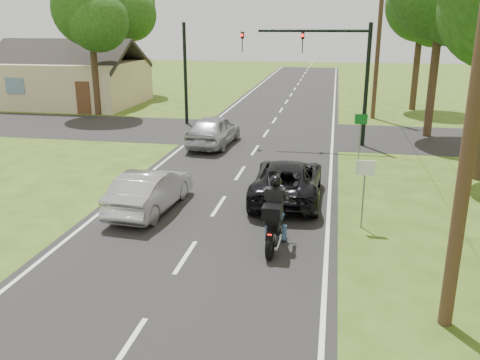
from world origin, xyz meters
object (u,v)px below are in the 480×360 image
utility_pole_far (379,37)px  sign_white (365,178)px  motorcycle_rider (274,220)px  sign_green (361,126)px  dark_suv (287,180)px  traffic_signal (329,62)px  silver_suv (214,130)px  utility_pole_near (478,76)px  silver_sedan (150,190)px

utility_pole_far → sign_white: size_ratio=4.71×
motorcycle_rider → sign_green: bearing=76.2°
motorcycle_rider → dark_suv: bearing=91.7°
traffic_signal → motorcycle_rider: bearing=-94.9°
traffic_signal → utility_pole_far: size_ratio=0.64×
sign_white → sign_green: same height
dark_suv → motorcycle_rider: bearing=89.5°
silver_suv → utility_pole_near: 17.41m
dark_suv → silver_sedan: 4.79m
traffic_signal → sign_white: 11.39m
motorcycle_rider → utility_pole_near: (3.96, -3.10, 4.27)m
dark_suv → silver_suv: bearing=-59.9°
traffic_signal → utility_pole_far: 8.55m
motorcycle_rider → sign_green: size_ratio=1.14×
traffic_signal → utility_pole_near: utility_pole_near is taller
utility_pole_far → sign_white: 19.39m
silver_sedan → utility_pole_far: 20.99m
silver_sedan → sign_green: sign_green is taller
silver_suv → dark_suv: bearing=124.8°
dark_suv → silver_suv: size_ratio=1.08×
utility_pole_far → traffic_signal: bearing=-109.7°
traffic_signal → sign_green: (1.56, -3.02, -2.54)m
silver_suv → motorcycle_rider: bearing=115.0°
utility_pole_far → sign_green: bearing=-96.7°
traffic_signal → sign_green: 4.24m
utility_pole_near → sign_white: 6.26m
silver_suv → sign_green: (7.12, -1.64, 0.80)m
silver_sedan → sign_white: sign_white is taller
traffic_signal → utility_pole_near: (2.86, -16.00, 0.95)m
silver_suv → utility_pole_near: (8.42, -14.62, 4.28)m
motorcycle_rider → silver_suv: size_ratio=0.52×
dark_suv → utility_pole_near: bearing=118.0°
silver_suv → traffic_signal: bearing=-162.3°
dark_suv → silver_suv: 8.62m
traffic_signal → dark_suv: bearing=-97.3°
silver_sedan → dark_suv: bearing=-151.3°
silver_sedan → silver_suv: silver_suv is taller
utility_pole_far → dark_suv: bearing=-103.4°
silver_sedan → utility_pole_near: 10.78m
silver_suv → traffic_signal: (5.55, 1.38, 3.34)m
dark_suv → utility_pole_near: (3.99, -7.23, 4.38)m
traffic_signal → utility_pole_far: utility_pole_far is taller
sign_white → sign_green: bearing=88.6°
silver_suv → sign_white: bearing=129.5°
silver_sedan → utility_pole_far: (8.34, 18.76, 4.38)m
dark_suv → silver_suv: silver_suv is taller
sign_white → utility_pole_near: bearing=-73.2°
silver_suv → silver_sedan: bearing=94.3°
utility_pole_near → motorcycle_rider: bearing=141.9°
dark_suv → traffic_signal: 9.48m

